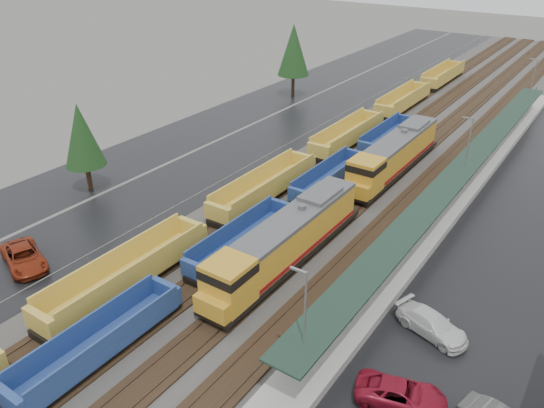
{
  "coord_description": "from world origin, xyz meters",
  "views": [
    {
      "loc": [
        20.8,
        0.38,
        23.85
      ],
      "look_at": [
        -2.69,
        34.61,
        2.0
      ],
      "focal_mm": 35.0,
      "sensor_mm": 36.0,
      "label": 1
    }
  ],
  "objects_px": {
    "locomotive_lead": "(284,243)",
    "well_string_yellow": "(265,188)",
    "parked_car_east_b": "(401,394)",
    "locomotive_trail": "(393,156)",
    "parked_car_west_c": "(24,257)",
    "parked_car_east_c": "(432,324)",
    "well_string_blue": "(181,284)"
  },
  "relations": [
    {
      "from": "locomotive_trail",
      "to": "parked_car_west_c",
      "type": "xyz_separation_m",
      "value": [
        -16.96,
        -32.33,
        -1.53
      ]
    },
    {
      "from": "locomotive_lead",
      "to": "well_string_blue",
      "type": "relative_size",
      "value": 0.22
    },
    {
      "from": "parked_car_west_c",
      "to": "parked_car_east_c",
      "type": "height_order",
      "value": "parked_car_west_c"
    },
    {
      "from": "well_string_blue",
      "to": "parked_car_east_b",
      "type": "relative_size",
      "value": 16.83
    },
    {
      "from": "locomotive_lead",
      "to": "parked_car_west_c",
      "type": "bearing_deg",
      "value": -146.25
    },
    {
      "from": "parked_car_east_b",
      "to": "parked_car_east_c",
      "type": "bearing_deg",
      "value": -11.01
    },
    {
      "from": "well_string_yellow",
      "to": "parked_car_west_c",
      "type": "height_order",
      "value": "well_string_yellow"
    },
    {
      "from": "parked_car_east_b",
      "to": "parked_car_east_c",
      "type": "xyz_separation_m",
      "value": [
        -0.58,
        6.66,
        0.02
      ]
    },
    {
      "from": "well_string_yellow",
      "to": "parked_car_east_c",
      "type": "relative_size",
      "value": 24.02
    },
    {
      "from": "locomotive_trail",
      "to": "well_string_yellow",
      "type": "relative_size",
      "value": 0.16
    },
    {
      "from": "locomotive_trail",
      "to": "parked_car_east_c",
      "type": "relative_size",
      "value": 3.83
    },
    {
      "from": "locomotive_trail",
      "to": "well_string_blue",
      "type": "distance_m",
      "value": 28.55
    },
    {
      "from": "locomotive_trail",
      "to": "well_string_blue",
      "type": "xyz_separation_m",
      "value": [
        -4.0,
        -28.24,
        -1.21
      ]
    },
    {
      "from": "well_string_yellow",
      "to": "parked_car_east_c",
      "type": "distance_m",
      "value": 22.35
    },
    {
      "from": "locomotive_trail",
      "to": "locomotive_lead",
      "type": "bearing_deg",
      "value": -90.0
    },
    {
      "from": "parked_car_west_c",
      "to": "parked_car_east_c",
      "type": "xyz_separation_m",
      "value": [
        29.13,
        10.51,
        -0.06
      ]
    },
    {
      "from": "locomotive_lead",
      "to": "parked_car_west_c",
      "type": "relative_size",
      "value": 3.37
    },
    {
      "from": "parked_car_east_b",
      "to": "locomotive_trail",
      "type": "bearing_deg",
      "value": 8.13
    },
    {
      "from": "locomotive_lead",
      "to": "well_string_yellow",
      "type": "relative_size",
      "value": 0.16
    },
    {
      "from": "well_string_yellow",
      "to": "parked_car_east_c",
      "type": "xyz_separation_m",
      "value": [
        20.17,
        -9.61,
        -0.51
      ]
    },
    {
      "from": "locomotive_lead",
      "to": "parked_car_west_c",
      "type": "xyz_separation_m",
      "value": [
        -16.96,
        -11.33,
        -1.53
      ]
    },
    {
      "from": "locomotive_trail",
      "to": "parked_car_east_b",
      "type": "xyz_separation_m",
      "value": [
        12.75,
        -28.48,
        -1.61
      ]
    },
    {
      "from": "parked_car_east_b",
      "to": "locomotive_lead",
      "type": "bearing_deg",
      "value": 43.62
    },
    {
      "from": "locomotive_lead",
      "to": "well_string_yellow",
      "type": "xyz_separation_m",
      "value": [
        -8.0,
        8.8,
        -1.09
      ]
    },
    {
      "from": "locomotive_lead",
      "to": "parked_car_east_c",
      "type": "relative_size",
      "value": 3.83
    },
    {
      "from": "parked_car_east_c",
      "to": "locomotive_trail",
      "type": "bearing_deg",
      "value": 46.51
    },
    {
      "from": "well_string_yellow",
      "to": "well_string_blue",
      "type": "relative_size",
      "value": 1.4
    },
    {
      "from": "locomotive_trail",
      "to": "parked_car_east_b",
      "type": "height_order",
      "value": "locomotive_trail"
    },
    {
      "from": "locomotive_trail",
      "to": "parked_car_west_c",
      "type": "bearing_deg",
      "value": -117.68
    },
    {
      "from": "parked_car_west_c",
      "to": "parked_car_east_c",
      "type": "bearing_deg",
      "value": -50.71
    },
    {
      "from": "well_string_yellow",
      "to": "parked_car_east_b",
      "type": "height_order",
      "value": "well_string_yellow"
    },
    {
      "from": "locomotive_lead",
      "to": "parked_car_east_c",
      "type": "xyz_separation_m",
      "value": [
        12.17,
        -0.81,
        -1.59
      ]
    }
  ]
}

